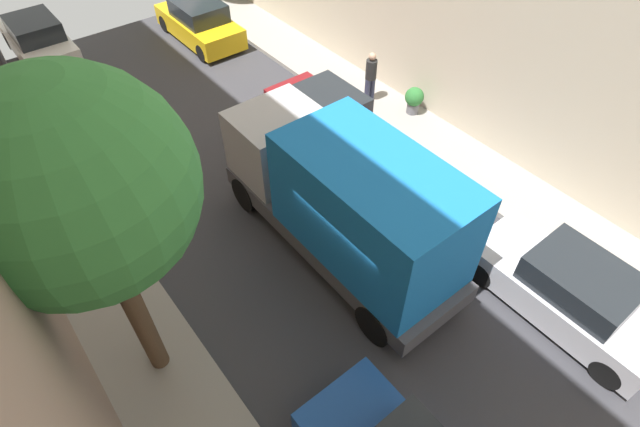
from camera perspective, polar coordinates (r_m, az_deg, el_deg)
name	(u,v)px	position (r m, az deg, el deg)	size (l,w,h in m)	color
ground	(366,274)	(11.97, 5.36, -6.97)	(32.00, 32.00, 0.00)	#38383D
sidewalk_left	(176,401)	(10.67, -16.26, -19.98)	(2.00, 44.00, 0.15)	gray
sidewalk_right	(499,183)	(14.83, 19.85, 3.27)	(2.00, 44.00, 0.15)	gray
parked_car_left_3	(39,40)	(22.12, -29.64, 16.93)	(1.78, 4.20, 1.57)	white
parked_car_right_0	(568,291)	(12.01, 26.66, -7.96)	(1.78, 4.20, 1.57)	silver
parked_car_right_1	(327,115)	(15.38, 0.84, 11.21)	(1.78, 4.20, 1.57)	maroon
parked_car_right_2	(199,22)	(21.33, -13.69, 20.57)	(1.78, 4.20, 1.57)	gold
delivery_truck	(345,200)	(11.04, 2.87, 1.52)	(2.26, 6.60, 3.38)	#4C4C51
pedestrian	(371,76)	(16.70, 5.86, 15.51)	(0.40, 0.36, 1.72)	#2D334C
street_tree_0	(77,189)	(7.41, -26.17, 2.55)	(3.35, 3.35, 6.54)	brown
potted_plant_1	(414,99)	(16.52, 10.77, 12.83)	(0.61, 0.61, 0.89)	slate
potted_plant_2	(29,209)	(14.40, -30.43, 0.44)	(0.52, 0.52, 0.87)	slate
lamp_post	(9,76)	(13.62, -32.16, 13.28)	(0.44, 0.44, 5.21)	#333338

